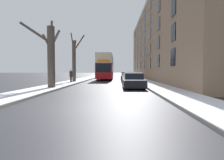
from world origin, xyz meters
TOP-DOWN VIEW (x-y plane):
  - ground_plane at (0.00, 0.00)m, footprint 320.00×320.00m
  - sidewalk_left at (-4.90, 53.00)m, footprint 2.51×130.00m
  - sidewalk_right at (4.90, 53.00)m, footprint 2.51×130.00m
  - terrace_facade_right at (10.65, 29.12)m, footprint 9.10×51.16m
  - bare_tree_left_0 at (-4.63, 8.71)m, footprint 3.10×2.89m
  - bare_tree_left_1 at (-4.67, 18.29)m, footprint 2.25×3.26m
  - double_decker_bus at (-0.97, 27.14)m, footprint 2.57×11.49m
  - parked_car_0 at (2.58, 9.59)m, footprint 1.85×4.37m
  - parked_car_1 at (2.58, 15.15)m, footprint 1.70×4.01m
  - parked_car_2 at (2.58, 20.92)m, footprint 1.73×4.18m
  - parked_car_3 at (2.58, 27.21)m, footprint 1.70×4.45m
  - oncoming_van at (-1.47, 42.04)m, footprint 1.93×4.87m
  - pedestrian_left_sidewalk at (-4.65, 16.27)m, footprint 0.38×0.38m

SIDE VIEW (x-z plane):
  - ground_plane at x=0.00m, z-range 0.00..0.00m
  - sidewalk_left at x=-4.90m, z-range 0.00..0.16m
  - sidewalk_right at x=4.90m, z-range 0.00..0.16m
  - parked_car_3 at x=2.58m, z-range -0.04..1.31m
  - parked_car_0 at x=2.58m, z-range -0.05..1.34m
  - parked_car_1 at x=2.58m, z-range -0.05..1.37m
  - parked_car_2 at x=2.58m, z-range -0.05..1.38m
  - pedestrian_left_sidewalk at x=-4.65m, z-range 0.09..1.83m
  - oncoming_van at x=-1.47m, z-range 0.09..2.51m
  - double_decker_bus at x=-0.97m, z-range 0.28..4.61m
  - bare_tree_left_0 at x=-4.63m, z-range -0.06..6.24m
  - bare_tree_left_1 at x=-4.67m, z-range -0.33..6.66m
  - terrace_facade_right at x=10.65m, z-range 0.00..13.90m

